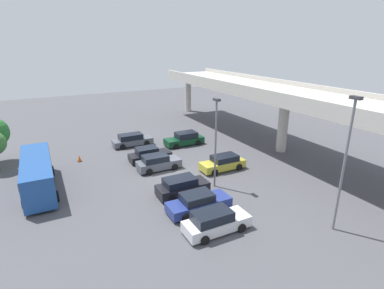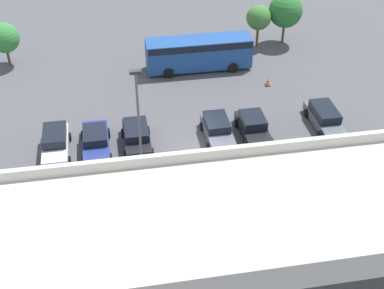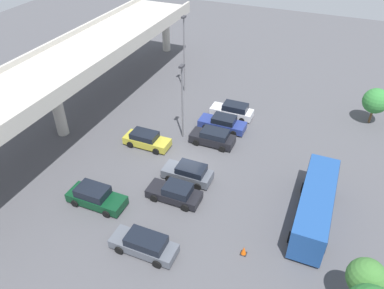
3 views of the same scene
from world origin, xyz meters
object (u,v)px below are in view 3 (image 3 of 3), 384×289
at_px(lamp_post_mid_lot, 184,50).
at_px(parked_car_3, 188,173).
at_px(parked_car_4, 146,140).
at_px(traffic_cone, 244,251).
at_px(parked_car_2, 175,193).
at_px(parked_car_7, 233,110).
at_px(shuttle_bus, 316,203).
at_px(tree_front_right, 376,101).
at_px(parked_car_6, 223,123).
at_px(parked_car_0, 144,244).
at_px(parked_car_1, 96,197).
at_px(lamp_post_near_aisle, 182,97).
at_px(tree_front_centre, 366,278).
at_px(parked_car_5, 213,137).

bearing_deg(lamp_post_mid_lot, parked_car_3, -155.08).
height_order(parked_car_3, parked_car_4, parked_car_3).
bearing_deg(traffic_cone, parked_car_4, 54.78).
relative_size(parked_car_2, traffic_cone, 6.37).
height_order(parked_car_2, parked_car_7, parked_car_7).
height_order(lamp_post_mid_lot, traffic_cone, lamp_post_mid_lot).
bearing_deg(shuttle_bus, tree_front_right, -12.28).
xyz_separation_m(parked_car_6, lamp_post_mid_lot, (6.25, 7.08, 4.56)).
height_order(parked_car_0, parked_car_1, parked_car_1).
height_order(lamp_post_near_aisle, lamp_post_mid_lot, lamp_post_mid_lot).
bearing_deg(parked_car_1, parked_car_0, -24.19).
bearing_deg(parked_car_6, tree_front_right, -152.68).
bearing_deg(parked_car_4, tree_front_centre, -26.43).
bearing_deg(parked_car_2, tree_front_centre, 163.45).
xyz_separation_m(parked_car_2, tree_front_centre, (-4.22, -14.20, 2.16)).
bearing_deg(traffic_cone, parked_car_0, 110.75).
height_order(parked_car_2, tree_front_right, tree_front_right).
xyz_separation_m(parked_car_1, tree_front_centre, (-1.28, -19.87, 2.11)).
distance_m(parked_car_3, parked_car_5, 5.84).
xyz_separation_m(parked_car_1, parked_car_2, (2.94, -5.67, -0.05)).
bearing_deg(parked_car_1, parked_car_7, 70.57).
relative_size(parked_car_5, shuttle_bus, 0.47).
bearing_deg(parked_car_4, tree_front_right, 33.05).
distance_m(parked_car_3, lamp_post_mid_lot, 17.12).
bearing_deg(tree_front_centre, parked_car_1, 86.32).
height_order(tree_front_centre, tree_front_right, tree_front_centre).
xyz_separation_m(parked_car_3, lamp_post_near_aisle, (5.77, 3.10, 3.86)).
distance_m(parked_car_1, parked_car_7, 18.16).
height_order(parked_car_5, tree_front_right, tree_front_right).
xyz_separation_m(parked_car_3, tree_front_centre, (-6.89, -14.16, 2.12)).
relative_size(parked_car_7, lamp_post_near_aisle, 0.59).
xyz_separation_m(parked_car_4, traffic_cone, (-8.80, -12.47, -0.38)).
distance_m(lamp_post_near_aisle, traffic_cone, 15.76).
relative_size(parked_car_5, lamp_post_near_aisle, 0.56).
bearing_deg(parked_car_4, traffic_cone, -35.22).
height_order(parked_car_0, lamp_post_mid_lot, lamp_post_mid_lot).
relative_size(parked_car_3, tree_front_right, 1.09).
distance_m(lamp_post_mid_lot, tree_front_centre, 30.50).
bearing_deg(parked_car_0, lamp_post_mid_lot, -72.90).
distance_m(parked_car_1, parked_car_2, 6.39).
distance_m(parked_car_0, lamp_post_near_aisle, 14.94).
relative_size(parked_car_0, tree_front_right, 1.22).
height_order(tree_front_centre, traffic_cone, tree_front_centre).
relative_size(parked_car_5, traffic_cone, 6.21).
relative_size(tree_front_centre, tree_front_right, 1.02).
bearing_deg(tree_front_centre, parked_car_5, 47.80).
distance_m(parked_car_3, traffic_cone, 8.88).
bearing_deg(lamp_post_near_aisle, parked_car_4, 136.16).
relative_size(parked_car_7, tree_front_right, 1.16).
xyz_separation_m(parked_car_1, traffic_cone, (-0.18, -12.42, -0.42)).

